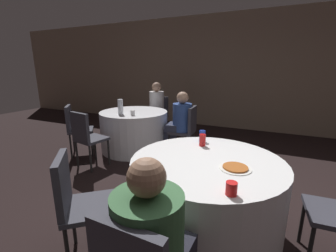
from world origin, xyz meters
TOP-DOWN VIEW (x-y plane):
  - ground_plane at (0.00, 0.00)m, footprint 16.00×16.00m
  - wall_back at (0.00, 4.05)m, footprint 16.00×0.06m
  - table_near at (-0.22, -0.01)m, footprint 1.34×1.34m
  - table_far at (-2.05, 1.62)m, footprint 1.24×1.24m
  - chair_near_southwest at (-1.04, -0.71)m, footprint 0.56×0.56m
  - chair_far_north at (-2.06, 2.66)m, footprint 0.41×0.41m
  - chair_far_south at (-2.24, 0.61)m, footprint 0.47×0.47m
  - chair_far_east at (-1.02, 1.68)m, footprint 0.43×0.42m
  - chair_far_southwest at (-2.84, 0.97)m, footprint 0.56×0.56m
  - person_white_shirt at (-2.06, 2.50)m, footprint 0.32×0.50m
  - person_green_jacket at (-0.24, -0.93)m, footprint 0.36×0.52m
  - person_blue_shirt at (-1.18, 1.67)m, footprint 0.50×0.33m
  - pizza_plate_near at (0.04, -0.10)m, footprint 0.25×0.25m
  - soda_can_blue at (-0.40, 0.46)m, footprint 0.07×0.07m
  - soda_can_red at (-0.36, 0.32)m, footprint 0.07×0.07m
  - cup_near at (0.07, -0.50)m, footprint 0.07×0.07m
  - bottle_far at (-2.10, 1.31)m, footprint 0.09×0.09m
  - cup_far at (-1.87, 1.32)m, footprint 0.07×0.07m

SIDE VIEW (x-z plane):
  - ground_plane at x=0.00m, z-range 0.00..0.00m
  - table_near at x=-0.22m, z-range 0.00..0.73m
  - table_far at x=-2.05m, z-range 0.00..0.73m
  - chair_near_southwest at x=-1.04m, z-range 0.09..0.98m
  - chair_far_north at x=-2.06m, z-range 0.09..0.98m
  - chair_far_south at x=-2.24m, z-range 0.09..0.98m
  - chair_far_east at x=-1.02m, z-range 0.09..0.98m
  - chair_far_southwest at x=-2.84m, z-range 0.09..0.98m
  - person_blue_shirt at x=-1.18m, z-range 0.01..1.14m
  - person_green_jacket at x=-0.24m, z-range 0.02..1.13m
  - person_white_shirt at x=-2.06m, z-range 0.00..1.21m
  - pizza_plate_near at x=0.04m, z-range 0.73..0.75m
  - cup_near at x=0.07m, z-range 0.73..0.82m
  - cup_far at x=-1.87m, z-range 0.73..0.82m
  - soda_can_blue at x=-0.40m, z-range 0.73..0.85m
  - soda_can_red at x=-0.36m, z-range 0.73..0.85m
  - bottle_far at x=-2.10m, z-range 0.73..0.99m
  - wall_back at x=0.00m, z-range 0.00..2.80m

